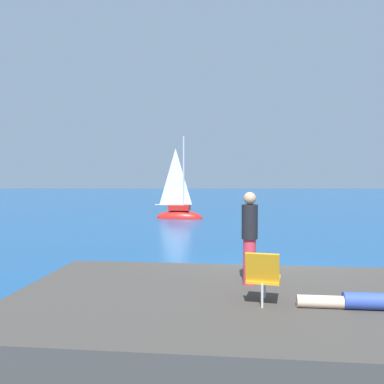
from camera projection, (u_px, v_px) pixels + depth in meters
The scene contains 8 objects.
ground_plane at pixel (264, 279), 10.15m from camera, with size 160.00×160.00×0.00m, color navy.
shore_ledge at pixel (269, 318), 6.33m from camera, with size 8.24×4.45×0.72m, color #423D38.
boulder_seaward at pixel (294, 294), 8.84m from camera, with size 1.10×0.88×0.60m, color #3D3737.
boulder_inland at pixel (280, 294), 8.84m from camera, with size 1.50×1.20×0.83m, color #463633.
sailboat_near at pixel (179, 213), 25.03m from camera, with size 3.10×1.53×5.64m.
person_sunbather at pixel (366, 301), 5.66m from camera, with size 1.76×0.38×0.25m.
person_standing at pixel (249, 235), 6.95m from camera, with size 0.28×0.28×1.62m.
beach_chair at pixel (263, 275), 5.86m from camera, with size 0.62×0.70×0.80m.
Camera 1 is at (-1.83, -10.06, 2.60)m, focal length 37.32 mm.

